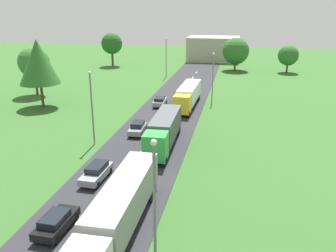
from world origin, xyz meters
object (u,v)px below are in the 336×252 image
lamppost_lead (155,205)px  tree_elm (112,44)px  truck_lead (120,207)px  lamppost_fourth (166,56)px  distant_building (213,49)px  car_second (56,222)px  lamppost_second (92,105)px  tree_oak (34,62)px  truck_third (188,95)px  car_third (96,172)px  car_fifth (160,101)px  tree_birch (38,62)px  tree_lime (288,55)px  tree_maple (236,51)px  car_fourth (138,128)px  truck_second (164,130)px  lamppost_third (213,75)px

lamppost_lead → tree_elm: size_ratio=1.02×
truck_lead → lamppost_fourth: (-8.67, 59.14, 2.88)m
lamppost_lead → distant_building: (-3.63, 92.56, -1.52)m
car_second → tree_elm: size_ratio=0.47×
lamppost_second → tree_oak: (-20.18, 21.68, 1.13)m
lamppost_fourth → distant_building: size_ratio=0.59×
truck_third → car_third: (-4.80, -27.35, -1.19)m
car_second → car_fifth: size_ratio=1.01×
car_fifth → tree_birch: tree_birch is taller
truck_lead → lamppost_second: size_ratio=1.60×
truck_third → tree_oak: tree_oak is taller
truck_third → tree_elm: size_ratio=1.44×
tree_oak → tree_lime: (48.34, 33.33, -1.80)m
truck_third → tree_birch: tree_birch is taller
car_fifth → distant_building: bearing=85.2°
car_third → lamppost_fourth: lamppost_fourth is taller
truck_lead → tree_maple: size_ratio=1.71×
car_fifth → tree_elm: (-21.82, 38.38, 5.17)m
car_fifth → lamppost_second: (-4.07, -18.09, 4.05)m
car_third → car_fourth: bearing=88.7°
truck_second → lamppost_second: 8.84m
truck_lead → tree_maple: 72.22m
lamppost_second → tree_lime: (28.16, 55.00, -0.66)m
truck_lead → lamppost_lead: bearing=-48.4°
tree_oak → car_second: bearing=-58.0°
car_fifth → tree_maple: tree_maple is taller
tree_oak → lamppost_fourth: bearing=46.5°
truck_third → tree_maple: tree_maple is taller
truck_third → tree_oak: bearing=173.9°
lamppost_second → distant_building: bearing=83.2°
truck_second → car_fifth: bearing=104.0°
tree_birch → tree_lime: size_ratio=1.62×
truck_second → lamppost_fourth: bearing=101.2°
car_fourth → lamppost_second: 7.27m
car_third → lamppost_second: bearing=113.7°
distant_building → truck_third: bearing=-90.0°
truck_third → distant_building: 53.84m
tree_birch → truck_second: bearing=-29.8°
truck_second → truck_third: 17.71m
truck_lead → truck_third: truck_lead is taller
truck_third → lamppost_lead: lamppost_lead is taller
truck_second → lamppost_second: size_ratio=1.35×
lamppost_fourth → tree_lime: bearing=23.2°
lamppost_third → tree_oak: tree_oak is taller
truck_lead → car_fourth: truck_lead is taller
car_second → tree_birch: 36.88m
lamppost_lead → truck_lead: bearing=131.6°
truck_second → distant_building: (0.25, 71.52, 1.38)m
truck_lead → car_third: truck_lead is taller
tree_maple → truck_second: bearing=-97.4°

